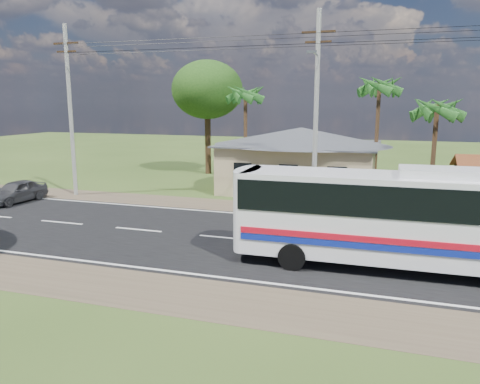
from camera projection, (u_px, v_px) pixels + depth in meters
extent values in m
plane|color=#2D4418|center=(225.00, 238.00, 21.48)|extent=(120.00, 120.00, 0.00)
cube|color=black|center=(225.00, 238.00, 21.48)|extent=(120.00, 10.00, 0.02)
cube|color=brown|center=(262.00, 208.00, 27.55)|extent=(120.00, 3.00, 0.01)
cube|color=brown|center=(159.00, 292.00, 15.41)|extent=(120.00, 3.00, 0.01)
cube|color=silver|center=(254.00, 214.00, 25.87)|extent=(120.00, 0.15, 0.01)
cube|color=silver|center=(182.00, 273.00, 17.09)|extent=(120.00, 0.15, 0.01)
cube|color=silver|center=(225.00, 238.00, 21.48)|extent=(120.00, 0.15, 0.01)
cube|color=tan|center=(300.00, 167.00, 33.02)|extent=(10.00, 8.00, 3.20)
cube|color=#4C4F54|center=(301.00, 144.00, 32.71)|extent=(10.60, 8.60, 0.10)
pyramid|color=#4C4F54|center=(301.00, 127.00, 32.49)|extent=(12.40, 10.00, 1.20)
cube|color=black|center=(243.00, 172.00, 30.15)|extent=(1.20, 0.08, 1.20)
cube|color=black|center=(288.00, 174.00, 29.25)|extent=(1.20, 0.08, 1.20)
cube|color=black|center=(337.00, 177.00, 28.34)|extent=(1.20, 0.08, 1.20)
cylinder|color=#3B2715|center=(462.00, 197.00, 24.27)|extent=(0.16, 0.16, 2.60)
cylinder|color=#3B2715|center=(454.00, 185.00, 27.63)|extent=(0.16, 0.16, 2.60)
cylinder|color=#9E9E99|center=(70.00, 112.00, 30.43)|extent=(0.26, 0.26, 11.00)
cube|color=#3B2715|center=(66.00, 43.00, 29.61)|extent=(1.80, 0.12, 0.12)
cube|color=#3B2715|center=(66.00, 51.00, 29.71)|extent=(1.40, 0.10, 0.10)
cylinder|color=#9E9E99|center=(316.00, 114.00, 25.60)|extent=(0.26, 0.26, 11.00)
cube|color=#3B2715|center=(319.00, 32.00, 24.78)|extent=(1.80, 0.12, 0.12)
cube|color=#3B2715|center=(318.00, 42.00, 24.88)|extent=(1.40, 0.10, 0.10)
cylinder|color=gray|center=(315.00, 54.00, 24.08)|extent=(0.08, 2.00, 0.08)
cube|color=gray|center=(312.00, 52.00, 23.14)|extent=(0.50, 0.18, 0.12)
cylinder|color=black|center=(181.00, 42.00, 27.23)|extent=(16.00, 0.02, 0.02)
cylinder|color=black|center=(474.00, 29.00, 22.56)|extent=(15.00, 0.02, 0.02)
cylinder|color=#47301E|center=(433.00, 155.00, 28.32)|extent=(0.28, 0.28, 6.00)
cylinder|color=#47301E|center=(377.00, 136.00, 33.44)|extent=(0.28, 0.28, 7.50)
cylinder|color=#47301E|center=(245.00, 136.00, 36.97)|extent=(0.28, 0.28, 7.00)
cylinder|color=#47301E|center=(208.00, 139.00, 40.15)|extent=(0.50, 0.50, 5.95)
ellipsoid|color=#193D10|center=(207.00, 90.00, 39.35)|extent=(6.00, 6.00, 4.92)
cube|color=silver|center=(411.00, 218.00, 17.00)|extent=(12.43, 2.81, 3.10)
cube|color=black|center=(413.00, 197.00, 16.86)|extent=(12.48, 2.87, 1.14)
cube|color=black|center=(248.00, 197.00, 18.69)|extent=(0.17, 2.38, 1.86)
cube|color=#B40B1C|center=(412.00, 243.00, 15.88)|extent=(12.18, 0.27, 0.23)
cube|color=navy|center=(411.00, 250.00, 15.93)|extent=(12.18, 0.27, 0.23)
cube|color=silver|center=(446.00, 173.00, 16.39)|extent=(3.13, 1.71, 0.31)
cylinder|color=black|center=(292.00, 257.00, 17.35)|extent=(1.04, 0.38, 1.03)
cylinder|color=black|center=(303.00, 239.00, 19.58)|extent=(1.04, 0.38, 1.03)
imported|color=black|center=(324.00, 210.00, 25.05)|extent=(1.85, 1.26, 0.92)
imported|color=#2D2D30|center=(16.00, 191.00, 29.03)|extent=(1.87, 4.13, 1.37)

